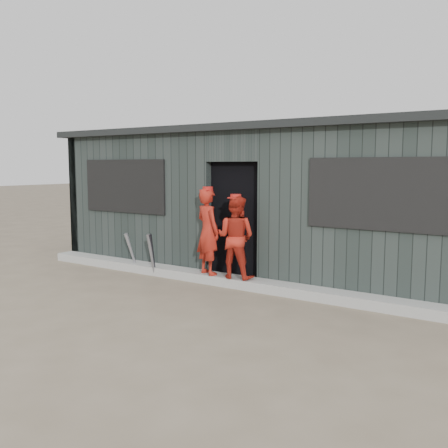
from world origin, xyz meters
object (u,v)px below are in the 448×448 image
Objects in this scene: player_red_right at (236,237)px; player_grey_back at (274,251)px; bat_left at (132,252)px; bat_mid at (151,255)px; player_red_left at (208,231)px; dugout at (274,200)px; bat_right at (153,255)px.

player_grey_back is (0.44, 0.47, -0.25)m from player_red_right.
bat_left is at bearing 22.66° from player_grey_back.
player_red_right reaches higher than bat_left.
player_grey_back is at bearing -139.07° from player_red_right.
player_red_left reaches higher than bat_mid.
player_red_right is 1.19× the size of player_grey_back.
dugout is at bearing -49.71° from player_grey_back.
dugout is at bearing -77.01° from player_red_left.
player_red_left is 0.53m from player_red_right.
player_red_left is (1.11, 0.13, 0.48)m from bat_right.
bat_mid is 0.04m from bat_right.
bat_left is 0.66× the size of player_grey_back.
dugout reaches higher than bat_mid.
bat_left is 0.62m from bat_right.
bat_right is at bearing -1.21° from player_red_right.
player_red_right is (2.25, 0.03, 0.45)m from bat_left.
bat_mid is at bearing -13.12° from bat_left.
bat_left is at bearing -138.86° from dugout.
player_red_right is at bearing 4.91° from bat_right.
bat_right is (-0.01, 0.04, 0.00)m from bat_mid.
player_red_left is (1.10, 0.16, 0.48)m from bat_mid.
dugout reaches higher than bat_right.
bat_left is 0.56× the size of player_red_right.
bat_mid is (0.62, -0.14, 0.02)m from bat_left.
player_red_left is at bearing -4.76° from player_red_right.
player_red_left reaches higher than bat_left.
bat_left is 2.30m from player_red_right.
player_grey_back is (2.69, 0.50, 0.20)m from bat_left.
player_red_right is (0.53, 0.01, -0.05)m from player_red_left.
player_grey_back is (2.07, 0.61, 0.17)m from bat_right.
bat_mid is 0.58× the size of player_red_right.
bat_left is at bearing 170.02° from bat_right.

